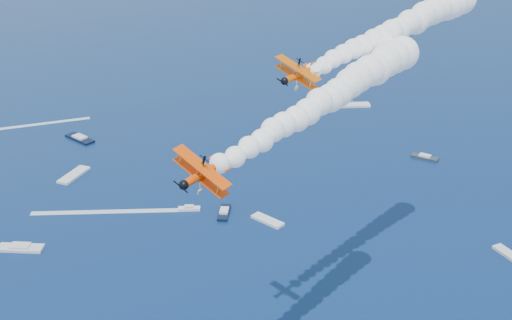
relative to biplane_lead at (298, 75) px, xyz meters
name	(u,v)px	position (x,y,z in m)	size (l,w,h in m)	color
biplane_lead	(298,75)	(0.00, 0.00, 0.00)	(6.97, 7.81, 4.71)	#E45604
biplane_trail	(203,174)	(-22.31, -15.74, -3.98)	(7.23, 8.11, 4.89)	#FF4805
smoke_trail_lead	(395,30)	(23.78, 8.05, 1.87)	(47.45, 19.75, 9.33)	white
smoke_trail_trail	(324,100)	(0.78, -5.89, -2.11)	(46.24, 22.94, 9.33)	white
spectator_boats	(43,192)	(-24.05, 92.14, -56.62)	(197.80, 172.38, 0.70)	silver
boat_wakes	(14,142)	(-24.40, 131.96, -56.94)	(58.14, 130.69, 0.04)	white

